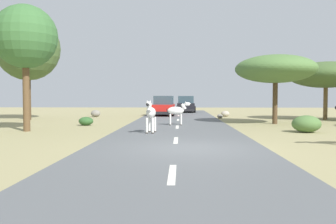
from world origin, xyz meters
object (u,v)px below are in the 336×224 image
(tree_4, at_px, (25,37))
(tree_0, at_px, (326,75))
(car_0, at_px, (186,105))
(bush_0, at_px, (86,121))
(zebra_2, at_px, (177,111))
(bush_2, at_px, (306,124))
(tree_3, at_px, (275,69))
(zebra_0, at_px, (151,113))
(rock_1, at_px, (220,116))
(rock_3, at_px, (96,113))
(car_1, at_px, (164,106))
(tree_5, at_px, (28,49))
(rock_4, at_px, (225,114))

(tree_4, bearing_deg, tree_0, 27.50)
(car_0, relative_size, bush_0, 5.05)
(zebra_2, distance_m, tree_4, 9.05)
(bush_2, bearing_deg, zebra_2, 149.86)
(tree_0, xyz_separation_m, tree_3, (-4.84, -4.28, 0.11))
(zebra_0, xyz_separation_m, tree_3, (7.34, 6.38, 2.49))
(zebra_2, xyz_separation_m, bush_0, (-5.44, 0.13, -0.63))
(zebra_0, relative_size, tree_4, 0.26)
(rock_1, bearing_deg, rock_3, 170.56)
(car_1, relative_size, bush_0, 5.10)
(tree_0, height_order, rock_1, tree_0)
(tree_0, height_order, tree_3, tree_3)
(zebra_2, xyz_separation_m, tree_5, (-11.12, 5.32, 4.39))
(bush_2, bearing_deg, car_1, 117.51)
(zebra_0, bearing_deg, rock_3, -62.50)
(rock_1, bearing_deg, zebra_0, -110.56)
(tree_3, bearing_deg, tree_5, 168.42)
(tree_4, xyz_separation_m, rock_1, (10.77, 10.94, -4.47))
(rock_1, xyz_separation_m, rock_4, (0.72, 2.47, 0.08))
(car_1, height_order, tree_4, tree_4)
(car_0, bearing_deg, tree_5, 46.56)
(tree_0, relative_size, bush_2, 4.02)
(zebra_0, height_order, rock_1, zebra_0)
(car_0, distance_m, bush_2, 22.07)
(tree_0, distance_m, tree_3, 6.46)
(car_1, bearing_deg, tree_4, 68.94)
(rock_3, bearing_deg, tree_5, -137.31)
(tree_0, bearing_deg, bush_2, -116.06)
(rock_1, height_order, rock_4, rock_4)
(tree_3, xyz_separation_m, tree_5, (-17.29, 3.54, 1.82))
(bush_0, bearing_deg, car_1, 68.98)
(tree_0, relative_size, rock_3, 6.98)
(zebra_2, relative_size, tree_0, 0.27)
(zebra_2, xyz_separation_m, bush_2, (6.26, -3.64, -0.47))
(car_0, xyz_separation_m, bush_0, (-6.22, -17.60, -0.59))
(zebra_0, height_order, car_1, car_1)
(car_0, height_order, bush_0, car_0)
(tree_0, height_order, bush_2, tree_0)
(zebra_0, relative_size, rock_1, 3.36)
(rock_1, relative_size, rock_3, 0.61)
(tree_0, height_order, rock_3, tree_0)
(car_0, relative_size, car_1, 0.99)
(zebra_2, bearing_deg, tree_4, -67.70)
(tree_5, height_order, rock_3, tree_5)
(tree_3, distance_m, tree_5, 17.74)
(tree_0, xyz_separation_m, bush_2, (-4.74, -9.69, -2.92))
(rock_1, distance_m, rock_3, 10.48)
(tree_5, bearing_deg, rock_4, 16.69)
(tree_4, relative_size, rock_3, 7.89)
(zebra_0, distance_m, bush_0, 6.42)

